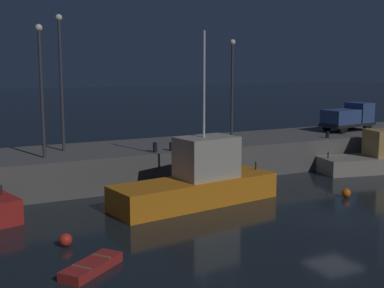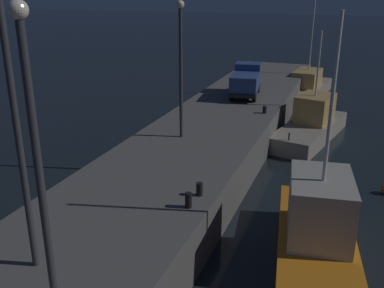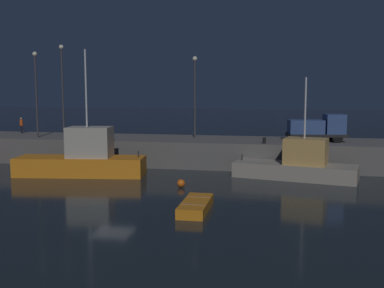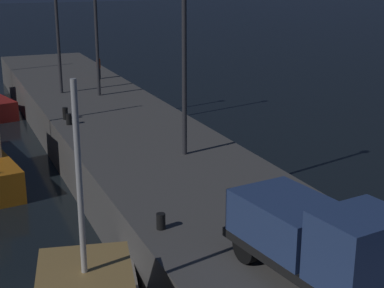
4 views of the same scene
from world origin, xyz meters
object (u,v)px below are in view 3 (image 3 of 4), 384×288
at_px(mooring_buoy_near, 181,183).
at_px(lamp_post_central, 195,90).
at_px(fishing_trawler_red, 298,165).
at_px(lamp_post_east, 62,84).
at_px(bollard_west, 264,140).
at_px(utility_truck, 318,128).
at_px(bollard_east, 101,136).
at_px(dinghy_orange_near, 196,206).
at_px(fishing_boat_white, 83,159).
at_px(lamp_post_west, 36,88).
at_px(bollard_central, 113,137).
at_px(dockworker, 21,124).

bearing_deg(mooring_buoy_near, lamp_post_central, 96.46).
height_order(mooring_buoy_near, lamp_post_central, lamp_post_central).
distance_m(fishing_trawler_red, lamp_post_east, 24.31).
bearing_deg(bollard_west, utility_truck, 28.78).
xyz_separation_m(lamp_post_central, utility_truck, (11.13, -1.06, -3.24)).
xyz_separation_m(fishing_trawler_red, bollard_east, (-17.37, 2.99, 1.59)).
height_order(lamp_post_east, utility_truck, lamp_post_east).
bearing_deg(lamp_post_east, dinghy_orange_near, -45.39).
distance_m(fishing_boat_white, lamp_post_east, 11.80).
height_order(fishing_trawler_red, lamp_post_east, lamp_post_east).
bearing_deg(lamp_post_west, dinghy_orange_near, -39.07).
relative_size(fishing_trawler_red, fishing_boat_white, 0.92).
height_order(lamp_post_west, lamp_post_central, lamp_post_west).
xyz_separation_m(mooring_buoy_near, bollard_central, (-8.12, 7.86, 2.34)).
distance_m(utility_truck, bollard_west, 5.20).
bearing_deg(lamp_post_central, dinghy_orange_near, -78.55).
bearing_deg(mooring_buoy_near, bollard_east, 139.57).
relative_size(utility_truck, bollard_central, 9.34).
distance_m(dinghy_orange_near, bollard_west, 14.33).
distance_m(lamp_post_west, dockworker, 6.44).
bearing_deg(dinghy_orange_near, lamp_post_east, 134.61).
xyz_separation_m(dockworker, bollard_west, (25.49, -4.60, -0.69)).
xyz_separation_m(dinghy_orange_near, lamp_post_west, (-18.42, 14.96, 6.77)).
xyz_separation_m(lamp_post_west, lamp_post_central, (14.92, 2.36, -0.25)).
distance_m(lamp_post_west, bollard_east, 8.28).
height_order(fishing_trawler_red, fishing_boat_white, fishing_boat_white).
bearing_deg(utility_truck, dinghy_orange_near, -115.14).
bearing_deg(mooring_buoy_near, fishing_boat_white, 161.54).
xyz_separation_m(lamp_post_central, bollard_west, (6.65, -3.52, -4.21)).
xyz_separation_m(mooring_buoy_near, lamp_post_west, (-16.21, 9.04, 6.77)).
relative_size(fishing_boat_white, bollard_central, 18.44).
bearing_deg(fishing_boat_white, dinghy_orange_near, -39.00).
bearing_deg(dinghy_orange_near, mooring_buoy_near, 110.53).
relative_size(fishing_trawler_red, lamp_post_east, 1.08).
bearing_deg(lamp_post_east, fishing_boat_white, -54.29).
bearing_deg(utility_truck, dockworker, 175.91).
distance_m(mooring_buoy_near, dockworker, 23.87).
bearing_deg(lamp_post_west, mooring_buoy_near, -29.15).
relative_size(lamp_post_east, lamp_post_central, 1.17).
height_order(dinghy_orange_near, bollard_central, bollard_central).
bearing_deg(fishing_trawler_red, utility_truck, 72.06).
distance_m(fishing_boat_white, dockworker, 15.07).
bearing_deg(bollard_east, lamp_post_west, 170.70).
bearing_deg(bollard_east, utility_truck, 7.24).
relative_size(dinghy_orange_near, bollard_central, 7.29).
xyz_separation_m(bollard_central, bollard_east, (-1.16, 0.05, 0.03)).
bearing_deg(lamp_post_west, bollard_west, -3.09).
distance_m(dockworker, bollard_east, 11.78).
distance_m(fishing_trawler_red, bollard_west, 4.30).
height_order(fishing_trawler_red, bollard_east, fishing_trawler_red).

